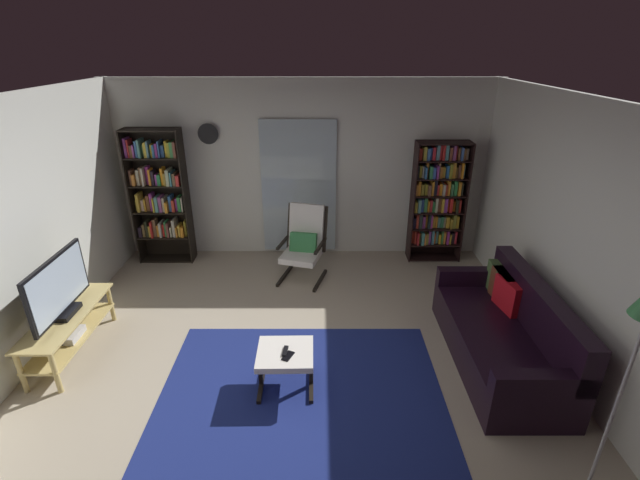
% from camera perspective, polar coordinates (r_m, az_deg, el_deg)
% --- Properties ---
extents(ground_plane, '(7.02, 7.02, 0.00)m').
position_cam_1_polar(ground_plane, '(4.63, -3.30, -16.89)').
color(ground_plane, '#B0A28B').
extents(wall_back, '(5.60, 0.06, 2.60)m').
position_cam_1_polar(wall_back, '(6.63, -2.24, 8.88)').
color(wall_back, silver).
rests_on(wall_back, ground).
extents(wall_right, '(0.06, 6.00, 2.60)m').
position_cam_1_polar(wall_right, '(4.60, 32.11, -1.97)').
color(wall_right, silver).
rests_on(wall_right, ground).
extents(glass_door_panel, '(1.10, 0.01, 2.00)m').
position_cam_1_polar(glass_door_panel, '(6.64, -2.74, 6.65)').
color(glass_door_panel, silver).
extents(area_rug, '(2.66, 2.13, 0.01)m').
position_cam_1_polar(area_rug, '(4.41, -2.41, -19.31)').
color(area_rug, navy).
rests_on(area_rug, ground).
extents(tv_stand, '(0.42, 1.30, 0.47)m').
position_cam_1_polar(tv_stand, '(5.39, -29.50, -9.75)').
color(tv_stand, tan).
rests_on(tv_stand, ground).
extents(television, '(0.20, 1.01, 0.63)m').
position_cam_1_polar(television, '(5.18, -30.47, -5.37)').
color(television, black).
rests_on(television, tv_stand).
extents(bookshelf_near_tv, '(0.78, 0.30, 1.96)m').
position_cam_1_polar(bookshelf_near_tv, '(6.82, -19.86, 5.62)').
color(bookshelf_near_tv, black).
rests_on(bookshelf_near_tv, ground).
extents(bookshelf_near_sofa, '(0.77, 0.30, 1.78)m').
position_cam_1_polar(bookshelf_near_sofa, '(6.71, 14.77, 5.17)').
color(bookshelf_near_sofa, black).
rests_on(bookshelf_near_sofa, ground).
extents(leather_sofa, '(0.84, 1.94, 0.87)m').
position_cam_1_polar(leather_sofa, '(5.00, 22.55, -11.00)').
color(leather_sofa, black).
rests_on(leather_sofa, ground).
extents(lounge_armchair, '(0.72, 0.78, 1.02)m').
position_cam_1_polar(lounge_armchair, '(6.09, -2.08, -0.16)').
color(lounge_armchair, black).
rests_on(lounge_armchair, ground).
extents(ottoman, '(0.53, 0.49, 0.41)m').
position_cam_1_polar(ottoman, '(4.30, -4.48, -14.77)').
color(ottoman, white).
rests_on(ottoman, ground).
extents(tv_remote, '(0.05, 0.15, 0.02)m').
position_cam_1_polar(tv_remote, '(4.25, -4.49, -14.00)').
color(tv_remote, black).
rests_on(tv_remote, ottoman).
extents(cell_phone, '(0.12, 0.16, 0.01)m').
position_cam_1_polar(cell_phone, '(4.20, -4.12, -14.60)').
color(cell_phone, black).
rests_on(cell_phone, ottoman).
extents(wall_clock, '(0.29, 0.03, 0.29)m').
position_cam_1_polar(wall_clock, '(6.62, -14.15, 13.06)').
color(wall_clock, silver).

